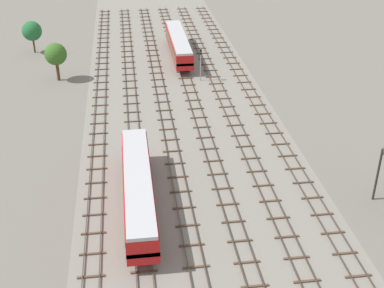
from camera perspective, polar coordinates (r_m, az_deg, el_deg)
The scene contains 13 objects.
ground_plane at distance 70.30m, azimuth -0.82°, elevation 1.87°, with size 480.00×480.00×0.00m, color slate.
ballast_bed at distance 70.30m, azimuth -0.82°, elevation 1.87°, with size 26.95×176.00×0.01m, color gray.
track_far_left at distance 70.87m, azimuth -10.17°, elevation 1.74°, with size 2.40×126.00×0.29m.
track_left at distance 70.75m, azimuth -6.46°, elevation 1.98°, with size 2.40×126.00×0.29m.
track_centre_left at distance 70.92m, azimuth -2.76°, elevation 2.21°, with size 2.40×126.00×0.29m.
track_centre at distance 71.40m, azimuth 0.92°, elevation 2.43°, with size 2.40×126.00×0.29m.
track_centre_right at distance 72.16m, azimuth 4.53°, elevation 2.64°, with size 2.40×126.00×0.29m.
track_right at distance 73.20m, azimuth 8.05°, elevation 2.83°, with size 2.40×126.00×0.29m.
diesel_railcar_left_near at distance 53.15m, azimuth -5.92°, elevation -4.74°, with size 2.96×20.50×3.80m.
diesel_railcar_centre_mid at distance 95.40m, azimuth -1.49°, elevation 10.93°, with size 2.96×20.50×3.80m.
signal_post_nearest at distance 84.39m, azimuth 0.95°, elevation 9.12°, with size 0.28×0.47×5.41m.
lineside_tree_0 at distance 101.94m, azimuth -17.12°, elevation 11.74°, with size 3.60×3.60×5.90m.
lineside_tree_1 at distance 87.04m, azimuth -14.70°, elevation 9.46°, with size 3.55×3.55×6.21m.
Camera 1 is at (-7.31, -6.27, 31.78)m, focal length 48.72 mm.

